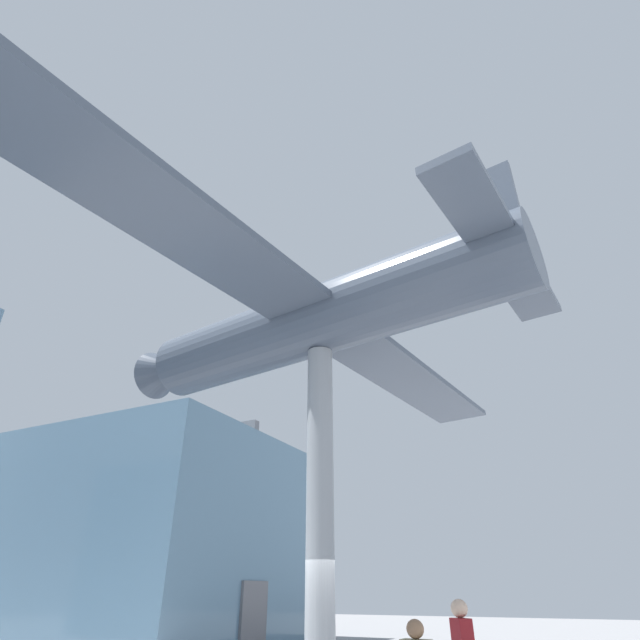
% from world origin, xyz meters
% --- Properties ---
extents(glass_pavilion_right, '(10.52, 13.04, 8.99)m').
position_xyz_m(glass_pavilion_right, '(8.98, 13.82, 4.21)').
color(glass_pavilion_right, '#60849E').
rests_on(glass_pavilion_right, ground_plane).
extents(support_pylon_central, '(0.61, 0.61, 7.24)m').
position_xyz_m(support_pylon_central, '(0.00, 0.00, 3.62)').
color(support_pylon_central, '#999EA3').
rests_on(support_pylon_central, ground_plane).
extents(suspended_airplane, '(20.26, 12.68, 3.40)m').
position_xyz_m(suspended_airplane, '(0.03, 0.22, 8.17)').
color(suspended_airplane, '#4C5666').
rests_on(suspended_airplane, support_pylon_central).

